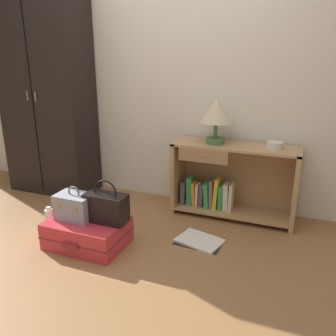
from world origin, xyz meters
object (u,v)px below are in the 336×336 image
object	(u,v)px
open_book_on_floor	(200,241)
train_case	(75,206)
suitcase_large	(88,232)
bottle	(50,219)
bookshelf	(228,181)
handbag	(106,207)
bowl	(275,145)
wardrobe	(47,94)
table_lamp	(216,113)

from	to	relation	value
open_book_on_floor	train_case	bearing A→B (deg)	-158.11
suitcase_large	bottle	size ratio (longest dim) A/B	2.89
bookshelf	handbag	world-z (taller)	bookshelf
bowl	handbag	xyz separation A→B (m)	(-1.15, -0.93, -0.39)
train_case	handbag	xyz separation A→B (m)	(0.26, 0.05, 0.02)
suitcase_large	wardrobe	bearing A→B (deg)	138.39
bookshelf	train_case	size ratio (longest dim) A/B	3.88
train_case	handbag	size ratio (longest dim) A/B	0.85
handbag	bottle	size ratio (longest dim) A/B	1.63
wardrobe	bottle	xyz separation A→B (m)	(0.59, -0.83, -0.97)
bowl	suitcase_large	xyz separation A→B (m)	(-1.31, -0.97, -0.61)
bookshelf	open_book_on_floor	xyz separation A→B (m)	(-0.09, -0.61, -0.33)
bowl	bottle	size ratio (longest dim) A/B	0.63
bookshelf	bowl	world-z (taller)	bowl
bottle	suitcase_large	bearing A→B (deg)	-11.92
bookshelf	table_lamp	size ratio (longest dim) A/B	2.77
wardrobe	open_book_on_floor	distance (m)	2.23
wardrobe	bowl	xyz separation A→B (m)	(2.35, 0.04, -0.35)
table_lamp	suitcase_large	size ratio (longest dim) A/B	0.67
wardrobe	bottle	distance (m)	1.41
open_book_on_floor	wardrobe	bearing A→B (deg)	163.40
suitcase_large	train_case	world-z (taller)	train_case
wardrobe	bottle	world-z (taller)	wardrobe
bookshelf	wardrobe	bearing A→B (deg)	-178.60
bookshelf	train_case	distance (m)	1.41
table_lamp	train_case	size ratio (longest dim) A/B	1.40
train_case	handbag	world-z (taller)	handbag
bookshelf	bottle	xyz separation A→B (m)	(-1.38, -0.88, -0.24)
wardrobe	open_book_on_floor	size ratio (longest dim) A/B	5.22
handbag	bottle	distance (m)	0.67
wardrobe	train_case	bearing A→B (deg)	-44.51
table_lamp	bottle	distance (m)	1.75
open_book_on_floor	bowl	bearing A→B (deg)	51.56
train_case	bottle	distance (m)	0.44
bookshelf	suitcase_large	world-z (taller)	bookshelf
suitcase_large	bottle	bearing A→B (deg)	168.08
suitcase_large	open_book_on_floor	size ratio (longest dim) A/B	1.49
suitcase_large	bottle	distance (m)	0.47
wardrobe	open_book_on_floor	bearing A→B (deg)	-16.60
table_lamp	handbag	xyz separation A→B (m)	(-0.62, -0.92, -0.64)
handbag	bottle	bearing A→B (deg)	175.12
bottle	wardrobe	bearing A→B (deg)	125.20
wardrobe	bookshelf	distance (m)	2.10
open_book_on_floor	suitcase_large	bearing A→B (deg)	-155.95
wardrobe	table_lamp	distance (m)	1.83
table_lamp	bottle	size ratio (longest dim) A/B	1.93
table_lamp	bowl	size ratio (longest dim) A/B	3.05
wardrobe	open_book_on_floor	world-z (taller)	wardrobe
suitcase_large	train_case	bearing A→B (deg)	-178.49
wardrobe	bookshelf	bearing A→B (deg)	1.40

